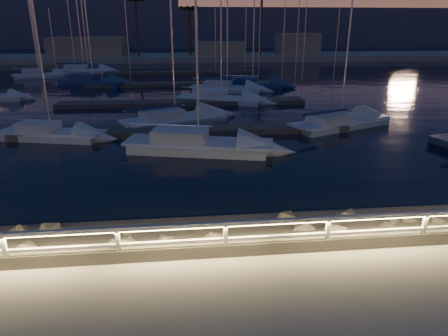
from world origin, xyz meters
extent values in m
plane|color=#9C988D|center=(0.00, 0.00, 0.00)|extent=(400.00, 400.00, 0.00)
cube|color=#9C988D|center=(0.00, -2.50, -0.10)|extent=(240.00, 5.00, 0.20)
cube|color=#5F5C51|center=(0.00, 1.50, -0.30)|extent=(240.00, 3.45, 1.29)
plane|color=black|center=(0.00, 80.00, -0.60)|extent=(320.00, 320.00, 0.00)
plane|color=black|center=(0.00, 0.00, -1.20)|extent=(400.00, 400.00, 0.00)
cube|color=silver|center=(-5.00, 0.00, 0.50)|extent=(0.11, 0.11, 1.00)
cube|color=silver|center=(-2.00, 0.00, 0.50)|extent=(0.11, 0.11, 1.00)
cube|color=silver|center=(1.00, 0.00, 0.50)|extent=(0.11, 0.11, 1.00)
cube|color=silver|center=(4.00, 0.00, 0.50)|extent=(0.11, 0.11, 1.00)
cube|color=silver|center=(7.00, 0.00, 0.50)|extent=(0.11, 0.11, 1.00)
cube|color=silver|center=(0.00, 0.00, 1.00)|extent=(44.00, 0.12, 0.12)
cube|color=silver|center=(0.00, 0.00, 0.50)|extent=(44.00, 0.09, 0.09)
cube|color=#FFE072|center=(0.00, -0.02, 0.92)|extent=(44.00, 0.04, 0.03)
sphere|color=#5F5C51|center=(-5.79, 2.60, -0.45)|extent=(0.80, 0.80, 0.80)
sphere|color=#5F5C51|center=(7.98, 2.09, -0.34)|extent=(0.76, 0.76, 0.76)
sphere|color=#5F5C51|center=(4.54, 2.42, -0.41)|extent=(0.82, 0.82, 0.82)
sphere|color=#5F5C51|center=(1.49, 2.25, -0.38)|extent=(0.92, 0.92, 0.92)
cube|color=#554D47|center=(0.00, 16.00, -0.40)|extent=(22.00, 2.00, 0.40)
cube|color=#554D47|center=(0.00, 26.00, -0.40)|extent=(22.00, 2.00, 0.40)
cube|color=#554D47|center=(0.00, 38.00, -0.40)|extent=(22.00, 2.00, 0.40)
cube|color=#554D47|center=(0.00, 50.00, -0.40)|extent=(22.00, 2.00, 0.40)
cube|color=#9C988D|center=(0.00, 74.00, -0.20)|extent=(160.00, 14.00, 1.20)
cube|color=gray|center=(-18.00, 74.00, 1.80)|extent=(14.00, 8.00, 4.00)
cube|color=gray|center=(8.00, 75.00, 1.30)|extent=(10.00, 6.00, 3.00)
cube|color=gray|center=(24.00, 74.00, 2.10)|extent=(8.00, 7.00, 4.60)
cylinder|color=brown|center=(-8.00, 72.00, 5.65)|extent=(0.44, 0.44, 10.50)
cylinder|color=brown|center=(2.00, 73.00, 4.90)|extent=(0.44, 0.44, 9.00)
cylinder|color=brown|center=(16.00, 72.00, 6.15)|extent=(0.44, 0.44, 11.50)
cube|color=#3D445E|center=(0.00, 130.00, 4.00)|extent=(220.00, 30.00, 14.00)
cube|color=#3D445E|center=(-60.00, 140.00, 6.00)|extent=(120.00, 25.00, 18.00)
cube|color=silver|center=(0.79, 12.00, -0.45)|extent=(8.15, 4.34, 0.60)
cube|color=silver|center=(0.79, 12.00, -0.07)|extent=(8.69, 4.12, 0.16)
cube|color=silver|center=(-0.26, 12.25, 0.32)|extent=(3.39, 2.60, 0.71)
cylinder|color=silver|center=(0.79, 12.00, 6.78)|extent=(0.13, 0.13, 13.47)
cylinder|color=silver|center=(-0.78, 12.38, 0.87)|extent=(4.73, 1.23, 0.09)
cube|color=silver|center=(-0.60, 18.85, -0.45)|extent=(7.76, 5.34, 0.53)
cube|color=silver|center=(-0.60, 18.85, -0.11)|extent=(8.16, 5.26, 0.15)
cube|color=silver|center=(-1.54, 18.42, 0.23)|extent=(3.39, 2.89, 0.63)
cylinder|color=silver|center=(-0.60, 18.85, 6.41)|extent=(0.12, 0.12, 12.86)
cylinder|color=silver|center=(-2.01, 18.21, 0.71)|extent=(4.24, 2.01, 0.08)
cube|color=silver|center=(-8.37, 15.59, -0.45)|extent=(6.53, 3.54, 0.48)
cube|color=silver|center=(-8.37, 15.59, -0.14)|extent=(6.95, 3.37, 0.13)
cube|color=silver|center=(-9.20, 15.80, 0.17)|extent=(2.72, 2.10, 0.57)
cylinder|color=silver|center=(-8.37, 15.59, 5.33)|extent=(0.11, 0.11, 10.77)
cylinder|color=silver|center=(-9.62, 15.91, 0.61)|extent=(3.77, 1.03, 0.07)
cube|color=navy|center=(8.11, 36.01, -0.45)|extent=(7.52, 4.47, 0.51)
cube|color=navy|center=(8.11, 36.01, -0.12)|extent=(7.97, 4.32, 0.14)
cube|color=navy|center=(7.17, 36.31, 0.20)|extent=(3.19, 2.56, 0.61)
cylinder|color=silver|center=(8.11, 36.01, 6.16)|extent=(0.11, 0.11, 12.39)
cylinder|color=silver|center=(6.70, 36.47, 0.67)|extent=(4.26, 1.45, 0.07)
cube|color=silver|center=(11.01, 16.65, -0.45)|extent=(7.75, 5.22, 0.49)
cube|color=silver|center=(11.01, 16.65, -0.14)|extent=(8.16, 5.13, 0.13)
cube|color=silver|center=(10.07, 16.23, 0.18)|extent=(3.37, 2.84, 0.58)
cylinder|color=silver|center=(11.01, 16.65, 6.36)|extent=(0.11, 0.11, 12.82)
cylinder|color=silver|center=(9.60, 16.03, 0.63)|extent=(4.25, 1.92, 0.07)
cube|color=silver|center=(-19.18, 47.62, -0.45)|extent=(6.53, 3.64, 0.53)
cube|color=silver|center=(-19.18, 47.62, -0.11)|extent=(6.95, 3.48, 0.14)
cube|color=silver|center=(-20.01, 47.39, 0.22)|extent=(2.74, 2.14, 0.62)
cylinder|color=silver|center=(-19.18, 47.62, 5.37)|extent=(0.11, 0.11, 10.77)
cylinder|color=silver|center=(-20.42, 47.27, 0.70)|extent=(3.76, 1.10, 0.08)
cube|color=navy|center=(-10.45, 39.47, -0.45)|extent=(8.43, 5.69, 0.63)
cube|color=navy|center=(-10.45, 39.47, -0.05)|extent=(8.88, 5.59, 0.17)
cube|color=navy|center=(-11.47, 39.92, 0.35)|extent=(3.67, 3.10, 0.74)
cylinder|color=silver|center=(-10.45, 39.47, 7.03)|extent=(0.14, 0.14, 13.94)
cylinder|color=silver|center=(-11.98, 40.15, 0.92)|extent=(4.63, 2.11, 0.09)
cube|color=silver|center=(4.85, 33.24, -0.45)|extent=(7.67, 4.55, 0.52)
cube|color=silver|center=(4.85, 33.24, -0.12)|extent=(8.14, 4.39, 0.14)
cube|color=silver|center=(3.89, 33.55, 0.22)|extent=(3.25, 2.60, 0.62)
cylinder|color=silver|center=(4.85, 33.24, 6.30)|extent=(0.11, 0.11, 12.64)
cylinder|color=silver|center=(3.41, 33.70, 0.69)|extent=(4.35, 1.47, 0.08)
cube|color=silver|center=(3.56, 26.91, -0.45)|extent=(7.89, 5.20, 0.50)
cube|color=silver|center=(3.56, 26.91, -0.13)|extent=(8.33, 5.09, 0.14)
cube|color=silver|center=(2.60, 27.31, 0.19)|extent=(3.42, 2.86, 0.59)
cylinder|color=silver|center=(3.56, 26.91, 6.48)|extent=(0.11, 0.11, 13.04)
cylinder|color=silver|center=(2.12, 27.51, 0.65)|extent=(4.36, 1.87, 0.07)
cube|color=navy|center=(-14.21, 55.00, -0.45)|extent=(7.04, 4.21, 0.57)
cube|color=navy|center=(-14.21, 55.00, -0.09)|extent=(7.46, 4.06, 0.15)
cube|color=navy|center=(-15.09, 54.71, 0.27)|extent=(2.99, 2.40, 0.67)
cylinder|color=silver|center=(-14.21, 55.00, 5.81)|extent=(0.12, 0.12, 11.59)
cylinder|color=silver|center=(-15.53, 54.56, 0.79)|extent=(3.99, 1.39, 0.08)
cube|color=silver|center=(-14.18, 51.99, -0.45)|extent=(7.87, 2.70, 0.61)
cube|color=silver|center=(-14.18, 51.99, -0.06)|extent=(8.51, 2.32, 0.17)
cube|color=silver|center=(-15.27, 51.98, 0.33)|extent=(3.07, 1.99, 0.72)
cylinder|color=silver|center=(-14.18, 51.99, 6.85)|extent=(0.13, 0.13, 13.60)
cylinder|color=silver|center=(-15.82, 51.97, 0.88)|extent=(4.90, 0.15, 0.09)
camera|label=1|loc=(-0.11, -9.94, 6.28)|focal=32.00mm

